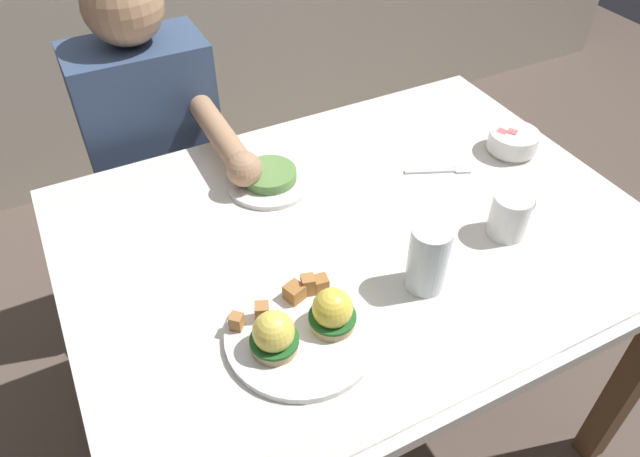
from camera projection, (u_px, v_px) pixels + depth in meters
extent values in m
plane|color=brown|center=(347.00, 414.00, 1.74)|extent=(6.00, 6.00, 0.00)
cube|color=white|center=(358.00, 234.00, 1.25)|extent=(1.20, 0.90, 0.03)
cube|color=#B23838|center=(478.00, 375.00, 0.98)|extent=(1.20, 0.06, 0.00)
cube|color=#B23838|center=(281.00, 136.00, 1.50)|extent=(1.20, 0.06, 0.00)
cube|color=brown|center=(632.00, 377.00, 1.42)|extent=(0.06, 0.06, 0.71)
cube|color=brown|center=(100.00, 308.00, 1.58)|extent=(0.06, 0.06, 0.71)
cube|color=brown|center=(438.00, 191.00, 1.95)|extent=(0.06, 0.06, 0.71)
cylinder|color=white|center=(302.00, 334.00, 1.03)|extent=(0.27, 0.27, 0.01)
cylinder|color=tan|center=(275.00, 344.00, 0.99)|extent=(0.08, 0.08, 0.02)
cylinder|color=#236028|center=(274.00, 340.00, 0.99)|extent=(0.08, 0.08, 0.01)
sphere|color=#F7DB56|center=(274.00, 331.00, 0.97)|extent=(0.07, 0.07, 0.07)
cylinder|color=tan|center=(332.00, 321.00, 1.03)|extent=(0.08, 0.08, 0.02)
cylinder|color=#236028|center=(332.00, 316.00, 1.02)|extent=(0.08, 0.08, 0.01)
sphere|color=yellow|center=(333.00, 308.00, 1.01)|extent=(0.07, 0.07, 0.07)
cube|color=#B77A42|center=(262.00, 312.00, 1.03)|extent=(0.03, 0.03, 0.03)
cube|color=#AD7038|center=(294.00, 292.00, 1.07)|extent=(0.04, 0.04, 0.03)
cube|color=#AD7038|center=(321.00, 284.00, 1.09)|extent=(0.03, 0.03, 0.03)
cube|color=#B77A42|center=(308.00, 285.00, 1.08)|extent=(0.03, 0.03, 0.04)
cube|color=#B77A42|center=(237.00, 321.00, 1.02)|extent=(0.03, 0.03, 0.03)
cylinder|color=white|center=(511.00, 150.00, 1.45)|extent=(0.10, 0.10, 0.01)
cylinder|color=white|center=(513.00, 140.00, 1.43)|extent=(0.12, 0.12, 0.04)
cube|color=#F4A85B|center=(512.00, 143.00, 1.43)|extent=(0.03, 0.03, 0.02)
cube|color=#F4DB66|center=(503.00, 143.00, 1.43)|extent=(0.04, 0.04, 0.03)
cube|color=#B7E093|center=(519.00, 130.00, 1.44)|extent=(0.03, 0.03, 0.02)
cube|color=#EA6B70|center=(512.00, 135.00, 1.42)|extent=(0.03, 0.03, 0.02)
cube|color=#EA6B70|center=(501.00, 135.00, 1.42)|extent=(0.03, 0.03, 0.02)
cylinder|color=white|center=(509.00, 215.00, 1.20)|extent=(0.08, 0.08, 0.09)
cylinder|color=black|center=(514.00, 200.00, 1.17)|extent=(0.07, 0.07, 0.01)
torus|color=white|center=(526.00, 208.00, 1.21)|extent=(0.06, 0.02, 0.06)
cube|color=silver|center=(430.00, 171.00, 1.39)|extent=(0.11, 0.06, 0.00)
cube|color=silver|center=(462.00, 170.00, 1.39)|extent=(0.04, 0.04, 0.00)
cylinder|color=silver|center=(428.00, 258.00, 1.08)|extent=(0.08, 0.08, 0.14)
cylinder|color=silver|center=(427.00, 267.00, 1.09)|extent=(0.07, 0.07, 0.10)
cylinder|color=white|center=(270.00, 181.00, 1.35)|extent=(0.20, 0.20, 0.01)
cylinder|color=#66934C|center=(269.00, 175.00, 1.34)|extent=(0.12, 0.12, 0.02)
cylinder|color=#33333D|center=(161.00, 286.00, 1.81)|extent=(0.11, 0.11, 0.45)
cylinder|color=#33333D|center=(216.00, 267.00, 1.87)|extent=(0.11, 0.11, 0.45)
cube|color=#384C70|center=(151.00, 132.00, 1.59)|extent=(0.34, 0.20, 0.50)
sphere|color=tan|center=(122.00, 4.00, 1.35)|extent=(0.19, 0.19, 0.19)
cylinder|color=tan|center=(221.00, 135.00, 1.40)|extent=(0.06, 0.30, 0.06)
sphere|color=tan|center=(244.00, 169.00, 1.30)|extent=(0.08, 0.08, 0.08)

